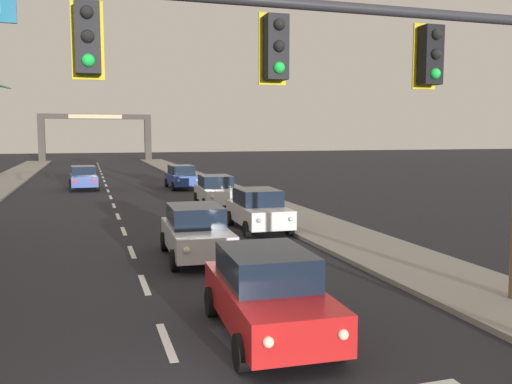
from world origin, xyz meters
TOP-DOWN VIEW (x-y plane):
  - sidewalk_right at (7.80, 20.00)m, footprint 3.20×110.00m
  - lane_markings at (0.44, 20.05)m, footprint 4.28×88.43m
  - traffic_signal_mast at (2.96, 0.13)m, footprint 10.60×0.41m
  - sedan_lead_at_stop_bar at (1.95, 2.34)m, footprint 2.10×4.51m
  - sedan_third_in_queue at (1.89, 9.28)m, footprint 2.06×4.49m
  - sedan_oncoming_far at (-1.60, 32.79)m, footprint 2.09×4.51m
  - sedan_parked_nearest_kerb at (5.15, 31.36)m, footprint 2.03×4.48m
  - sedan_parked_mid_kerb at (5.32, 13.56)m, footprint 2.04×4.49m
  - sedan_parked_far_kerb at (5.34, 21.28)m, footprint 2.08×4.50m
  - town_gateway_arch at (0.00, 72.42)m, footprint 15.28×0.90m

SIDE VIEW (x-z plane):
  - lane_markings at x=0.44m, z-range 0.00..0.01m
  - sidewalk_right at x=7.80m, z-range 0.00..0.14m
  - sedan_lead_at_stop_bar at x=1.95m, z-range 0.01..1.69m
  - sedan_third_in_queue at x=1.89m, z-range 0.01..1.69m
  - sedan_oncoming_far at x=-1.60m, z-range 0.01..1.69m
  - sedan_parked_nearest_kerb at x=5.15m, z-range 0.01..1.69m
  - sedan_parked_mid_kerb at x=5.32m, z-range 0.01..1.69m
  - sedan_parked_far_kerb at x=5.34m, z-range 0.01..1.69m
  - town_gateway_arch at x=0.00m, z-range 1.02..7.72m
  - traffic_signal_mast at x=2.96m, z-range 1.38..8.11m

